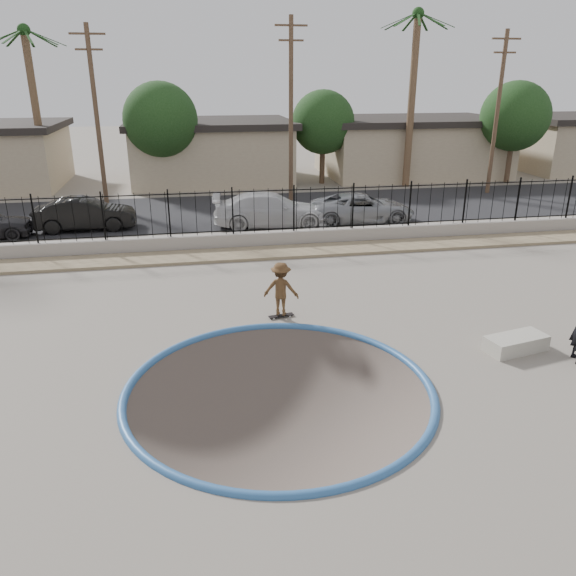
# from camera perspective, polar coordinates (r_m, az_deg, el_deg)

# --- Properties ---
(ground) EXTENTS (120.00, 120.00, 2.20)m
(ground) POSITION_cam_1_polar(r_m,az_deg,el_deg) (25.11, -5.78, 2.78)
(ground) COLOR slate
(ground) RESTS_ON ground
(bowl_pit) EXTENTS (6.84, 6.84, 1.80)m
(bowl_pit) POSITION_cam_1_polar(r_m,az_deg,el_deg) (12.81, -0.91, -10.33)
(bowl_pit) COLOR #493D38
(bowl_pit) RESTS_ON ground
(coping_ring) EXTENTS (7.04, 7.04, 0.20)m
(coping_ring) POSITION_cam_1_polar(r_m,az_deg,el_deg) (12.81, -0.91, -10.33)
(coping_ring) COLOR #2E5D97
(coping_ring) RESTS_ON ground
(rock_strip) EXTENTS (42.00, 1.60, 0.11)m
(rock_strip) POSITION_cam_1_polar(r_m,az_deg,el_deg) (22.10, -5.27, 3.42)
(rock_strip) COLOR tan
(rock_strip) RESTS_ON ground
(retaining_wall) EXTENTS (42.00, 0.45, 0.60)m
(retaining_wall) POSITION_cam_1_polar(r_m,az_deg,el_deg) (23.08, -5.54, 4.80)
(retaining_wall) COLOR gray
(retaining_wall) RESTS_ON ground
(fence) EXTENTS (40.00, 0.04, 1.80)m
(fence) POSITION_cam_1_polar(r_m,az_deg,el_deg) (22.78, -5.65, 7.70)
(fence) COLOR black
(fence) RESTS_ON retaining_wall
(street) EXTENTS (90.00, 8.00, 0.04)m
(street) POSITION_cam_1_polar(r_m,az_deg,el_deg) (29.63, -6.69, 7.78)
(street) COLOR black
(street) RESTS_ON ground
(house_center) EXTENTS (10.60, 8.60, 3.90)m
(house_center) POSITION_cam_1_polar(r_m,az_deg,el_deg) (38.65, -7.84, 13.71)
(house_center) COLOR tan
(house_center) RESTS_ON ground
(house_east) EXTENTS (12.60, 8.60, 3.90)m
(house_east) POSITION_cam_1_polar(r_m,az_deg,el_deg) (41.70, 12.35, 13.94)
(house_east) COLOR tan
(house_east) RESTS_ON ground
(palm_mid) EXTENTS (2.30, 2.30, 9.30)m
(palm_mid) POSITION_cam_1_polar(r_m,az_deg,el_deg) (36.76, -24.70, 19.14)
(palm_mid) COLOR brown
(palm_mid) RESTS_ON ground
(palm_right) EXTENTS (2.30, 2.30, 10.30)m
(palm_right) POSITION_cam_1_polar(r_m,az_deg,el_deg) (36.53, 12.73, 21.44)
(palm_right) COLOR brown
(palm_right) RESTS_ON ground
(utility_pole_left) EXTENTS (1.70, 0.24, 9.00)m
(utility_pole_left) POSITION_cam_1_polar(r_m,az_deg,el_deg) (31.17, -18.87, 16.22)
(utility_pole_left) COLOR #473323
(utility_pole_left) RESTS_ON ground
(utility_pole_mid) EXTENTS (1.70, 0.24, 9.50)m
(utility_pole_mid) POSITION_cam_1_polar(r_m,az_deg,el_deg) (31.40, 0.30, 17.76)
(utility_pole_mid) COLOR #473323
(utility_pole_mid) RESTS_ON ground
(utility_pole_right) EXTENTS (1.70, 0.24, 9.00)m
(utility_pole_right) POSITION_cam_1_polar(r_m,az_deg,el_deg) (35.63, 20.50, 16.47)
(utility_pole_right) COLOR #473323
(utility_pole_right) RESTS_ON ground
(street_tree_left) EXTENTS (4.32, 4.32, 6.36)m
(street_tree_left) POSITION_cam_1_polar(r_m,az_deg,el_deg) (34.93, -12.83, 16.32)
(street_tree_left) COLOR #473323
(street_tree_left) RESTS_ON ground
(street_tree_mid) EXTENTS (3.96, 3.96, 5.83)m
(street_tree_mid) POSITION_cam_1_polar(r_m,az_deg,el_deg) (36.99, 3.58, 16.44)
(street_tree_mid) COLOR #473323
(street_tree_mid) RESTS_ON ground
(street_tree_right) EXTENTS (4.32, 4.32, 6.36)m
(street_tree_right) POSITION_cam_1_polar(r_m,az_deg,el_deg) (39.77, 22.08, 15.85)
(street_tree_right) COLOR #473323
(street_tree_right) RESTS_ON ground
(skater) EXTENTS (1.15, 0.89, 1.58)m
(skater) POSITION_cam_1_polar(r_m,az_deg,el_deg) (16.13, -0.71, -0.42)
(skater) COLOR brown
(skater) RESTS_ON ground
(skateboard) EXTENTS (0.77, 0.33, 0.06)m
(skateboard) POSITION_cam_1_polar(r_m,az_deg,el_deg) (16.41, -0.70, -2.81)
(skateboard) COLOR black
(skateboard) RESTS_ON ground
(concrete_ledge) EXTENTS (1.71, 1.02, 0.40)m
(concrete_ledge) POSITION_cam_1_polar(r_m,az_deg,el_deg) (15.57, 22.14, -5.22)
(concrete_ledge) COLOR #ADA899
(concrete_ledge) RESTS_ON ground
(car_b) EXTENTS (4.44, 1.66, 1.45)m
(car_b) POSITION_cam_1_polar(r_m,az_deg,el_deg) (27.14, -19.92, 7.09)
(car_b) COLOR black
(car_b) RESTS_ON street
(car_c) EXTENTS (5.48, 2.61, 1.54)m
(car_c) POSITION_cam_1_polar(r_m,az_deg,el_deg) (26.16, -1.73, 7.95)
(car_c) COLOR #BDBDC0
(car_c) RESTS_ON street
(car_d) EXTENTS (5.04, 2.59, 1.36)m
(car_d) POSITION_cam_1_polar(r_m,az_deg,el_deg) (27.17, 7.55, 8.07)
(car_d) COLOR gray
(car_d) RESTS_ON street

